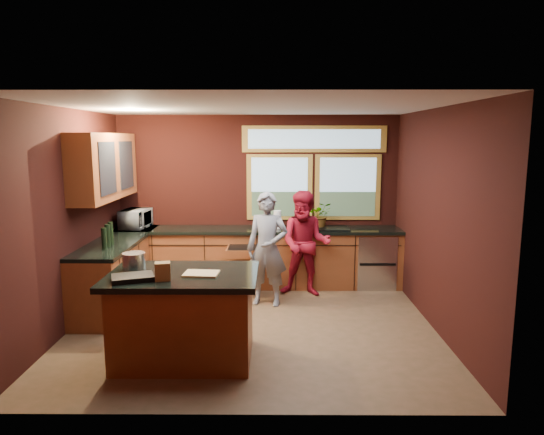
{
  "coord_description": "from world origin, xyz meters",
  "views": [
    {
      "loc": [
        0.28,
        -5.81,
        2.34
      ],
      "look_at": [
        0.24,
        0.4,
        1.32
      ],
      "focal_mm": 32.0,
      "sensor_mm": 36.0,
      "label": 1
    }
  ],
  "objects_px": {
    "cutting_board": "(201,274)",
    "stock_pot": "(134,261)",
    "island": "(184,316)",
    "person_red": "(305,244)",
    "person_grey": "(267,249)"
  },
  "relations": [
    {
      "from": "island",
      "to": "person_red",
      "type": "relative_size",
      "value": 0.99
    },
    {
      "from": "person_grey",
      "to": "cutting_board",
      "type": "bearing_deg",
      "value": -97.32
    },
    {
      "from": "person_red",
      "to": "stock_pot",
      "type": "distance_m",
      "value": 2.82
    },
    {
      "from": "island",
      "to": "cutting_board",
      "type": "bearing_deg",
      "value": -14.04
    },
    {
      "from": "person_red",
      "to": "person_grey",
      "type": "bearing_deg",
      "value": -132.24
    },
    {
      "from": "cutting_board",
      "to": "stock_pot",
      "type": "xyz_separation_m",
      "value": [
        -0.75,
        0.2,
        0.08
      ]
    },
    {
      "from": "person_grey",
      "to": "stock_pot",
      "type": "bearing_deg",
      "value": -118.75
    },
    {
      "from": "person_grey",
      "to": "person_red",
      "type": "relative_size",
      "value": 1.02
    },
    {
      "from": "person_red",
      "to": "stock_pot",
      "type": "relative_size",
      "value": 6.55
    },
    {
      "from": "cutting_board",
      "to": "island",
      "type": "bearing_deg",
      "value": 165.96
    },
    {
      "from": "cutting_board",
      "to": "stock_pot",
      "type": "distance_m",
      "value": 0.78
    },
    {
      "from": "person_grey",
      "to": "cutting_board",
      "type": "relative_size",
      "value": 4.58
    },
    {
      "from": "island",
      "to": "person_grey",
      "type": "bearing_deg",
      "value": 63.85
    },
    {
      "from": "island",
      "to": "stock_pot",
      "type": "xyz_separation_m",
      "value": [
        -0.55,
        0.15,
        0.56
      ]
    },
    {
      "from": "island",
      "to": "cutting_board",
      "type": "height_order",
      "value": "cutting_board"
    }
  ]
}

